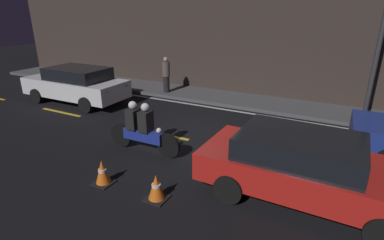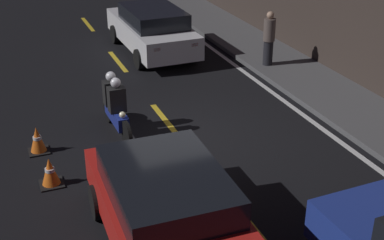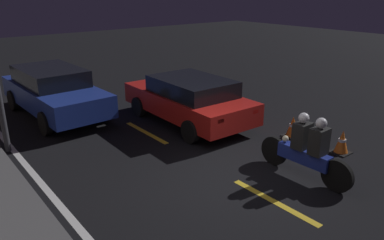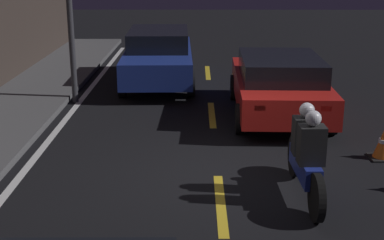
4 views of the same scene
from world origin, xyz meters
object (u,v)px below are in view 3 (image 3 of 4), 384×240
(sedan_blue, at_px, (54,91))
(traffic_cone_near, at_px, (342,142))
(taxi_red, at_px, (189,99))
(motorcycle, at_px, (307,149))
(traffic_cone_mid, at_px, (293,127))

(sedan_blue, xyz_separation_m, traffic_cone_near, (-7.14, -4.36, -0.51))
(traffic_cone_near, bearing_deg, taxi_red, 20.72)
(motorcycle, bearing_deg, taxi_red, -4.09)
(taxi_red, distance_m, motorcycle, 4.24)
(taxi_red, height_order, motorcycle, motorcycle)
(sedan_blue, bearing_deg, traffic_cone_near, 29.65)
(sedan_blue, height_order, motorcycle, sedan_blue)
(taxi_red, relative_size, traffic_cone_mid, 7.66)
(sedan_blue, height_order, traffic_cone_near, sedan_blue)
(traffic_cone_near, bearing_deg, motorcycle, 96.86)
(taxi_red, bearing_deg, traffic_cone_near, -157.96)
(traffic_cone_near, bearing_deg, traffic_cone_mid, 2.46)
(traffic_cone_mid, bearing_deg, taxi_red, 29.06)
(motorcycle, distance_m, traffic_cone_mid, 2.35)
(motorcycle, xyz_separation_m, traffic_cone_near, (0.21, -1.74, -0.38))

